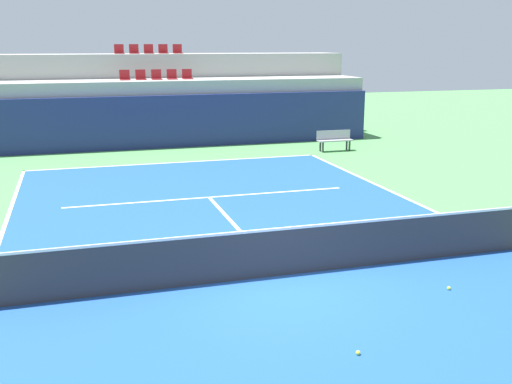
# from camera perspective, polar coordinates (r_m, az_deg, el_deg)

# --- Properties ---
(ground_plane) EXTENTS (80.00, 80.00, 0.00)m
(ground_plane) POSITION_cam_1_polar(r_m,az_deg,el_deg) (11.88, 2.32, -7.88)
(ground_plane) COLOR #4C8C4C
(court_surface) EXTENTS (11.00, 24.00, 0.01)m
(court_surface) POSITION_cam_1_polar(r_m,az_deg,el_deg) (11.88, 2.32, -7.86)
(court_surface) COLOR #1E4C99
(court_surface) RESTS_ON ground_plane
(baseline_far) EXTENTS (11.00, 0.10, 0.00)m
(baseline_far) POSITION_cam_1_polar(r_m,az_deg,el_deg) (23.09, -7.39, 2.77)
(baseline_far) COLOR white
(baseline_far) RESTS_ON court_surface
(service_line_far) EXTENTS (8.26, 0.10, 0.00)m
(service_line_far) POSITION_cam_1_polar(r_m,az_deg,el_deg) (17.76, -4.42, -0.50)
(service_line_far) COLOR white
(service_line_far) RESTS_ON court_surface
(centre_service_line) EXTENTS (0.10, 6.40, 0.00)m
(centre_service_line) POSITION_cam_1_polar(r_m,az_deg,el_deg) (14.77, -1.74, -3.44)
(centre_service_line) COLOR white
(centre_service_line) RESTS_ON court_surface
(back_wall) EXTENTS (18.82, 0.30, 2.24)m
(back_wall) POSITION_cam_1_polar(r_m,az_deg,el_deg) (26.35, -8.75, 6.53)
(back_wall) COLOR navy
(back_wall) RESTS_ON ground_plane
(stands_tier_lower) EXTENTS (18.82, 2.40, 2.82)m
(stands_tier_lower) POSITION_cam_1_polar(r_m,az_deg,el_deg) (27.65, -9.17, 7.46)
(stands_tier_lower) COLOR #9E9E99
(stands_tier_lower) RESTS_ON ground_plane
(stands_tier_upper) EXTENTS (18.82, 2.40, 3.90)m
(stands_tier_upper) POSITION_cam_1_polar(r_m,az_deg,el_deg) (29.97, -9.85, 8.95)
(stands_tier_upper) COLOR #9E9E99
(stands_tier_upper) RESTS_ON ground_plane
(seating_row_lower) EXTENTS (3.20, 0.44, 0.44)m
(seating_row_lower) POSITION_cam_1_polar(r_m,az_deg,el_deg) (27.62, -9.33, 10.64)
(seating_row_lower) COLOR maroon
(seating_row_lower) RESTS_ON stands_tier_lower
(seating_row_upper) EXTENTS (3.20, 0.44, 0.44)m
(seating_row_upper) POSITION_cam_1_polar(r_m,az_deg,el_deg) (29.96, -10.04, 12.92)
(seating_row_upper) COLOR maroon
(seating_row_upper) RESTS_ON stands_tier_upper
(tennis_net) EXTENTS (11.08, 0.08, 1.07)m
(tennis_net) POSITION_cam_1_polar(r_m,az_deg,el_deg) (11.71, 2.34, -5.57)
(tennis_net) COLOR black
(tennis_net) RESTS_ON court_surface
(player_bench) EXTENTS (1.50, 0.40, 0.85)m
(player_bench) POSITION_cam_1_polar(r_m,az_deg,el_deg) (25.59, 7.38, 4.97)
(player_bench) COLOR #99999E
(player_bench) RESTS_ON ground_plane
(tennis_ball_0) EXTENTS (0.07, 0.07, 0.07)m
(tennis_ball_0) POSITION_cam_1_polar(r_m,az_deg,el_deg) (11.75, 17.67, -8.60)
(tennis_ball_0) COLOR #CCE033
(tennis_ball_0) RESTS_ON court_surface
(tennis_ball_2) EXTENTS (0.07, 0.07, 0.07)m
(tennis_ball_2) POSITION_cam_1_polar(r_m,az_deg,el_deg) (9.18, 9.57, -14.66)
(tennis_ball_2) COLOR #CCE033
(tennis_ball_2) RESTS_ON court_surface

